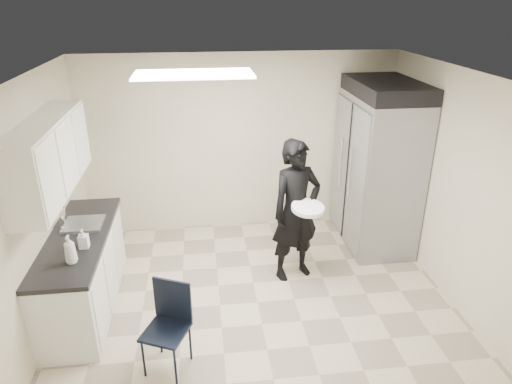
{
  "coord_description": "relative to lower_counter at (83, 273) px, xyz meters",
  "views": [
    {
      "loc": [
        -0.56,
        -4.33,
        3.33
      ],
      "look_at": [
        0.01,
        0.2,
        1.32
      ],
      "focal_mm": 32.0,
      "sensor_mm": 36.0,
      "label": 1
    }
  ],
  "objects": [
    {
      "name": "floor",
      "position": [
        1.95,
        -0.2,
        -0.43
      ],
      "size": [
        4.5,
        4.5,
        0.0
      ],
      "primitive_type": "plane",
      "color": "#C3B599",
      "rests_on": "ground"
    },
    {
      "name": "ceiling",
      "position": [
        1.95,
        -0.2,
        2.17
      ],
      "size": [
        4.5,
        4.5,
        0.0
      ],
      "primitive_type": "plane",
      "rotation": [
        3.14,
        0.0,
        0.0
      ],
      "color": "white",
      "rests_on": "back_wall"
    },
    {
      "name": "back_wall",
      "position": [
        1.95,
        1.8,
        0.87
      ],
      "size": [
        4.5,
        0.0,
        4.5
      ],
      "primitive_type": "plane",
      "rotation": [
        1.57,
        0.0,
        0.0
      ],
      "color": "beige",
      "rests_on": "floor"
    },
    {
      "name": "left_wall",
      "position": [
        -0.3,
        -0.2,
        0.87
      ],
      "size": [
        0.0,
        4.0,
        4.0
      ],
      "primitive_type": "plane",
      "rotation": [
        1.57,
        0.0,
        1.57
      ],
      "color": "beige",
      "rests_on": "floor"
    },
    {
      "name": "right_wall",
      "position": [
        4.2,
        -0.2,
        0.87
      ],
      "size": [
        0.0,
        4.0,
        4.0
      ],
      "primitive_type": "plane",
      "rotation": [
        1.57,
        0.0,
        -1.57
      ],
      "color": "beige",
      "rests_on": "floor"
    },
    {
      "name": "ceiling_panel",
      "position": [
        1.35,
        0.2,
        2.14
      ],
      "size": [
        1.2,
        0.6,
        0.02
      ],
      "primitive_type": "cube",
      "color": "white",
      "rests_on": "ceiling"
    },
    {
      "name": "lower_counter",
      "position": [
        0.0,
        0.0,
        0.0
      ],
      "size": [
        0.6,
        1.9,
        0.86
      ],
      "primitive_type": "cube",
      "color": "silver",
      "rests_on": "floor"
    },
    {
      "name": "countertop",
      "position": [
        0.0,
        0.0,
        0.46
      ],
      "size": [
        0.64,
        1.95,
        0.05
      ],
      "primitive_type": "cube",
      "color": "black",
      "rests_on": "lower_counter"
    },
    {
      "name": "sink",
      "position": [
        0.02,
        0.25,
        0.44
      ],
      "size": [
        0.42,
        0.4,
        0.14
      ],
      "primitive_type": "cube",
      "color": "gray",
      "rests_on": "countertop"
    },
    {
      "name": "faucet",
      "position": [
        -0.18,
        0.25,
        0.59
      ],
      "size": [
        0.02,
        0.02,
        0.24
      ],
      "primitive_type": "cylinder",
      "color": "silver",
      "rests_on": "countertop"
    },
    {
      "name": "upper_cabinets",
      "position": [
        -0.13,
        0.0,
        1.4
      ],
      "size": [
        0.35,
        1.8,
        0.75
      ],
      "primitive_type": "cube",
      "color": "silver",
      "rests_on": "left_wall"
    },
    {
      "name": "towel_dispenser",
      "position": [
        -0.19,
        1.15,
        1.19
      ],
      "size": [
        0.22,
        0.3,
        0.35
      ],
      "primitive_type": "cube",
      "color": "black",
      "rests_on": "left_wall"
    },
    {
      "name": "notice_sticker_left",
      "position": [
        -0.29,
        -0.1,
        0.79
      ],
      "size": [
        0.0,
        0.12,
        0.07
      ],
      "primitive_type": "cube",
      "color": "yellow",
      "rests_on": "left_wall"
    },
    {
      "name": "notice_sticker_right",
      "position": [
        -0.29,
        0.1,
        0.75
      ],
      "size": [
        0.0,
        0.12,
        0.07
      ],
      "primitive_type": "cube",
      "color": "yellow",
      "rests_on": "left_wall"
    },
    {
      "name": "commercial_fridge",
      "position": [
        3.78,
        1.07,
        0.62
      ],
      "size": [
        0.8,
        1.35,
        2.1
      ],
      "primitive_type": "cube",
      "color": "gray",
      "rests_on": "floor"
    },
    {
      "name": "fridge_compressor",
      "position": [
        3.78,
        1.07,
        1.77
      ],
      "size": [
        0.8,
        1.35,
        0.2
      ],
      "primitive_type": "cube",
      "color": "black",
      "rests_on": "commercial_fridge"
    },
    {
      "name": "folding_chair",
      "position": [
        0.97,
        -1.09,
        0.0
      ],
      "size": [
        0.51,
        0.51,
        0.86
      ],
      "primitive_type": "cube",
      "rotation": [
        0.0,
        0.0,
        -0.42
      ],
      "color": "black",
      "rests_on": "floor"
    },
    {
      "name": "man_tuxedo",
      "position": [
        2.49,
        0.33,
        0.47
      ],
      "size": [
        0.77,
        0.64,
        1.79
      ],
      "primitive_type": "imported",
      "rotation": [
        0.0,
        0.0,
        0.35
      ],
      "color": "black",
      "rests_on": "floor"
    },
    {
      "name": "bucket_lid",
      "position": [
        2.57,
        0.1,
        0.62
      ],
      "size": [
        0.49,
        0.49,
        0.05
      ],
      "primitive_type": "cylinder",
      "rotation": [
        0.0,
        0.0,
        0.35
      ],
      "color": "white",
      "rests_on": "man_tuxedo"
    },
    {
      "name": "soap_bottle_a",
      "position": [
        0.08,
        -0.54,
        0.63
      ],
      "size": [
        0.11,
        0.11,
        0.3
      ],
      "primitive_type": "imported",
      "rotation": [
        0.0,
        0.0,
        0.0
      ],
      "color": "white",
      "rests_on": "countertop"
    },
    {
      "name": "soap_bottle_b",
      "position": [
        0.14,
        -0.26,
        0.59
      ],
      "size": [
        0.1,
        0.1,
        0.21
      ],
      "primitive_type": "imported",
      "rotation": [
        0.0,
        0.0,
        -0.0
      ],
      "color": "#B6B8C3",
      "rests_on": "countertop"
    }
  ]
}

